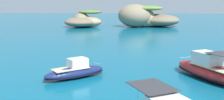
# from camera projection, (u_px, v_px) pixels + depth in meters

# --- Properties ---
(islet_large) EXTENTS (27.26, 22.51, 8.19)m
(islet_large) POSITION_uv_depth(u_px,v_px,m) (146.00, 17.00, 94.27)
(islet_large) COLOR #84755B
(islet_large) RESTS_ON ground
(islet_small) EXTENTS (16.07, 17.71, 6.06)m
(islet_small) POSITION_uv_depth(u_px,v_px,m) (84.00, 21.00, 93.40)
(islet_small) COLOR #84755B
(islet_small) RESTS_ON ground
(motorboat_navy) EXTENTS (7.47, 6.53, 2.27)m
(motorboat_navy) POSITION_uv_depth(u_px,v_px,m) (75.00, 71.00, 30.05)
(motorboat_navy) COLOR navy
(motorboat_navy) RESTS_ON ground
(motorboat_red) EXTENTS (7.49, 10.74, 3.27)m
(motorboat_red) POSITION_uv_depth(u_px,v_px,m) (209.00, 70.00, 29.48)
(motorboat_red) COLOR red
(motorboat_red) RESTS_ON ground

